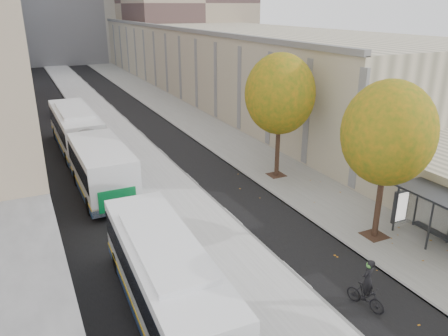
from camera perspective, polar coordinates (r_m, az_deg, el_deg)
bus_platform at (r=38.04m, az=-13.52°, el=3.78°), size 4.25×150.00×0.15m
sidewalk at (r=40.35m, az=-2.36°, el=5.23°), size 4.75×150.00×0.08m
building_tan at (r=70.39m, az=-3.27°, el=15.01°), size 18.00×92.00×8.00m
bus_shelter at (r=22.20m, az=27.18°, el=-4.26°), size 1.90×4.40×2.53m
tree_c at (r=20.90m, az=20.64°, el=4.25°), size 4.20×4.20×7.28m
tree_d at (r=27.65m, az=7.32°, el=9.55°), size 4.40×4.40×7.60m
bus_far at (r=31.74m, az=-17.67°, el=3.12°), size 2.96×18.60×3.09m
cyclist at (r=17.53m, az=18.09°, el=-14.93°), size 0.84×1.65×2.04m
distant_car at (r=48.08m, az=-20.61°, el=7.18°), size 1.64×3.88×1.31m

